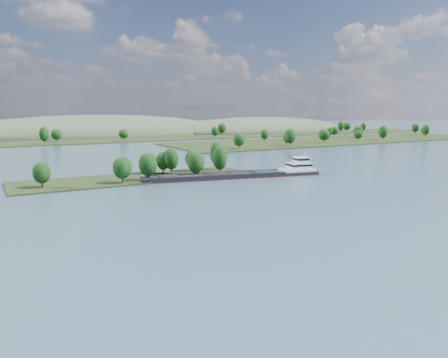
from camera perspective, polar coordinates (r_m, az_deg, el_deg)
ground at (r=133.65m, az=-3.32°, el=-3.65°), size 1800.00×1800.00×0.00m
tree_island at (r=189.15m, az=-9.13°, el=1.31°), size 100.00×30.36×14.65m
right_bank at (r=413.95m, az=14.71°, el=5.03°), size 320.00×90.00×15.22m
back_shoreline at (r=403.11m, az=-20.10°, el=4.61°), size 900.00×60.00×15.35m
hill_east at (r=565.37m, az=4.69°, el=6.27°), size 260.00×140.00×36.00m
hill_west at (r=511.48m, az=-16.30°, el=5.61°), size 320.00×160.00×44.00m
cargo_barge at (r=190.06m, az=2.81°, el=0.66°), size 78.94×24.40×10.63m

